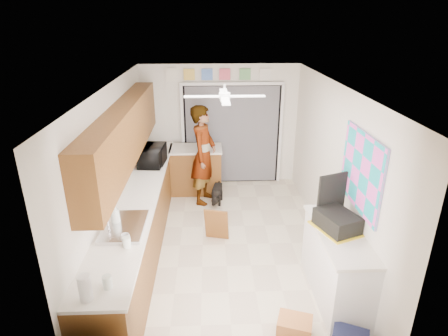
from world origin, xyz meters
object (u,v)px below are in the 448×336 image
object	(u,v)px
cup	(125,237)
dog	(217,193)
microwave	(152,156)
paper_towel_roll	(85,288)
suitcase	(337,221)
cardboard_box	(294,328)
soap_bottle	(115,214)
man	(203,155)

from	to	relation	value
cup	dog	world-z (taller)	cup
microwave	dog	world-z (taller)	microwave
cup	paper_towel_roll	xyz separation A→B (m)	(-0.16, -0.97, 0.09)
paper_towel_roll	microwave	bearing A→B (deg)	87.47
microwave	paper_towel_roll	distance (m)	3.39
microwave	suitcase	world-z (taller)	microwave
paper_towel_roll	dog	bearing A→B (deg)	70.79
cup	cardboard_box	world-z (taller)	cup
microwave	paper_towel_roll	world-z (taller)	microwave
microwave	cup	size ratio (longest dim) A/B	5.67
soap_bottle	paper_towel_roll	xyz separation A→B (m)	(0.03, -1.34, -0.02)
paper_towel_roll	dog	world-z (taller)	paper_towel_roll
cup	dog	xyz separation A→B (m)	(1.13, 2.72, -0.79)
cup	man	distance (m)	2.96
man	soap_bottle	bearing A→B (deg)	173.42
cardboard_box	dog	size ratio (longest dim) A/B	0.76
soap_bottle	man	xyz separation A→B (m)	(1.07, 2.46, -0.14)
cup	man	xyz separation A→B (m)	(0.88, 2.83, -0.03)
soap_bottle	man	world-z (taller)	man
microwave	dog	distance (m)	1.49
microwave	man	world-z (taller)	man
cardboard_box	dog	world-z (taller)	dog
paper_towel_roll	cardboard_box	bearing A→B (deg)	10.67
cup	microwave	bearing A→B (deg)	90.20
man	dog	xyz separation A→B (m)	(0.25, -0.11, -0.75)
suitcase	cardboard_box	world-z (taller)	suitcase
cup	dog	size ratio (longest dim) A/B	0.21
suitcase	cardboard_box	size ratio (longest dim) A/B	1.34
soap_bottle	cardboard_box	distance (m)	2.51
soap_bottle	suitcase	distance (m)	2.73
cup	soap_bottle	bearing A→B (deg)	116.80
microwave	man	bearing A→B (deg)	-59.44
soap_bottle	cardboard_box	xyz separation A→B (m)	(2.11, -0.95, -0.97)
cardboard_box	microwave	bearing A→B (deg)	122.80
soap_bottle	dog	world-z (taller)	soap_bottle
microwave	cardboard_box	distance (m)	3.69
suitcase	soap_bottle	bearing A→B (deg)	154.21
microwave	cup	distance (m)	2.41
cup	paper_towel_roll	bearing A→B (deg)	-99.25
microwave	man	distance (m)	0.99
microwave	man	size ratio (longest dim) A/B	0.32
suitcase	man	size ratio (longest dim) A/B	0.27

